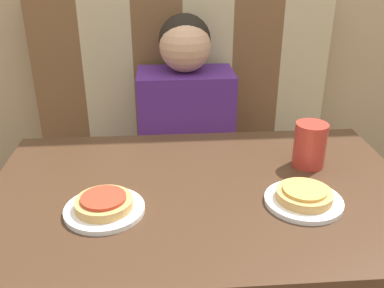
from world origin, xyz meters
TOP-DOWN VIEW (x-y plane):
  - booth_seat at (0.00, 0.65)m, footprint 1.21×0.48m
  - booth_backrest at (-0.00, 0.84)m, footprint 1.21×0.09m
  - dining_table at (0.00, 0.00)m, footprint 1.06×0.68m
  - person at (0.00, 0.65)m, footprint 0.36×0.23m
  - plate_left at (-0.23, -0.08)m, footprint 0.18×0.18m
  - plate_right at (0.23, -0.08)m, footprint 0.18×0.18m
  - pizza_left at (-0.23, -0.08)m, footprint 0.13×0.13m
  - pizza_right at (0.23, -0.08)m, footprint 0.13×0.13m
  - drinking_cup at (0.30, 0.10)m, footprint 0.09×0.09m

SIDE VIEW (x-z plane):
  - booth_seat at x=0.00m, z-range 0.00..0.46m
  - dining_table at x=0.00m, z-range 0.28..1.06m
  - person at x=0.00m, z-range 0.44..1.09m
  - plate_left at x=-0.23m, z-range 0.78..0.79m
  - plate_right at x=0.23m, z-range 0.78..0.79m
  - pizza_left at x=-0.23m, z-range 0.79..0.82m
  - pizza_right at x=0.23m, z-range 0.79..0.82m
  - booth_backrest at x=0.00m, z-range 0.46..1.17m
  - drinking_cup at x=0.30m, z-range 0.78..0.90m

